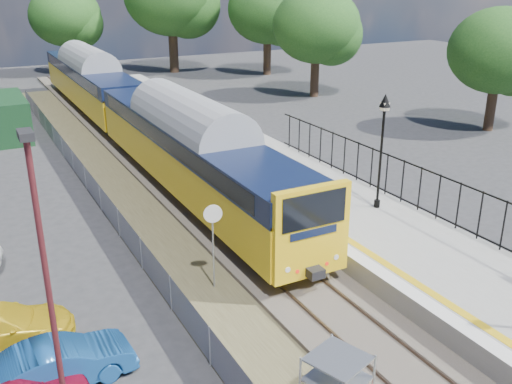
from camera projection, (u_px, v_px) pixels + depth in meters
ground at (361, 341)px, 16.07m from camera, size 120.00×120.00×0.00m
track_bed at (210, 220)px, 23.84m from camera, size 5.90×80.00×0.29m
platform at (326, 206)px, 24.36m from camera, size 5.00×70.00×0.90m
platform_edge at (284, 204)px, 23.30m from camera, size 0.90×70.00×0.01m
victorian_lamp_north at (383, 125)px, 21.81m from camera, size 0.44×0.44×4.60m
palisade_fence at (475, 212)px, 20.11m from camera, size 0.12×26.00×2.00m
wire_fence at (106, 205)px, 23.96m from camera, size 0.06×52.00×1.20m
tree_line at (79, 14)px, 49.09m from camera, size 56.80×43.80×11.88m
train at (127, 105)px, 34.36m from camera, size 2.82×40.83×3.51m
speed_sign at (213, 232)px, 18.04m from camera, size 0.59×0.17×2.98m
carpark_lamp at (48, 285)px, 10.99m from camera, size 0.25×0.50×7.12m
car_blue at (60, 364)px, 14.15m from camera, size 3.75×1.53×1.21m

